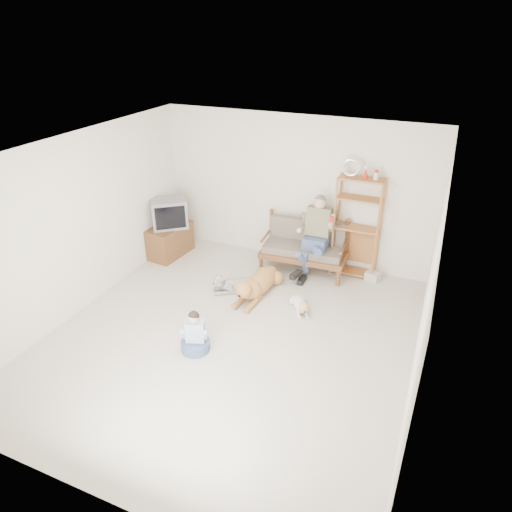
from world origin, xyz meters
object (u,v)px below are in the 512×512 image
at_px(etagere, 357,227).
at_px(golden_retriever, 257,284).
at_px(loveseat, 305,246).
at_px(tv_stand, 170,240).

xyz_separation_m(etagere, golden_retriever, (-1.31, -1.32, -0.73)).
xyz_separation_m(loveseat, golden_retriever, (-0.46, -1.12, -0.30)).
height_order(etagere, tv_stand, etagere).
distance_m(loveseat, etagere, 0.97).
bearing_deg(etagere, tv_stand, -169.56).
height_order(tv_stand, golden_retriever, tv_stand).
relative_size(loveseat, etagere, 0.74).
bearing_deg(loveseat, etagere, 9.58).
bearing_deg(tv_stand, loveseat, 15.44).
xyz_separation_m(etagere, tv_stand, (-3.43, -0.63, -0.62)).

